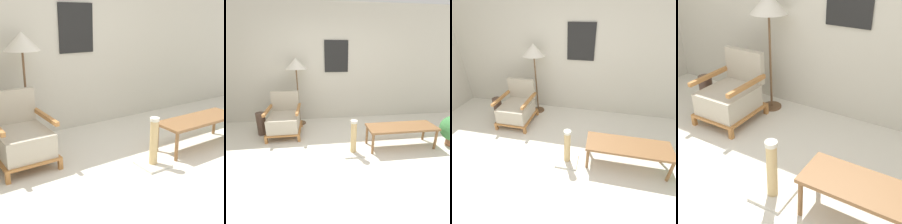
% 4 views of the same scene
% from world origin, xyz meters
% --- Properties ---
extents(ground_plane, '(14.00, 14.00, 0.00)m').
position_xyz_m(ground_plane, '(0.00, 0.00, 0.00)').
color(ground_plane, silver).
extents(wall_back, '(8.00, 0.09, 2.70)m').
position_xyz_m(wall_back, '(0.00, 2.32, 1.35)').
color(wall_back, beige).
rests_on(wall_back, ground_plane).
extents(armchair, '(0.66, 0.77, 0.86)m').
position_xyz_m(armchair, '(-1.07, 1.48, 0.33)').
color(armchair, '#B2753D').
rests_on(armchair, ground_plane).
extents(floor_lamp, '(0.48, 0.48, 1.53)m').
position_xyz_m(floor_lamp, '(-0.80, 2.00, 1.35)').
color(floor_lamp, brown).
rests_on(floor_lamp, ground_plane).
extents(coffee_table, '(1.23, 0.43, 0.40)m').
position_xyz_m(coffee_table, '(1.10, 0.66, 0.36)').
color(coffee_table, brown).
rests_on(coffee_table, ground_plane).
extents(scratching_post, '(0.34, 0.34, 0.61)m').
position_xyz_m(scratching_post, '(0.20, 0.55, 0.21)').
color(scratching_post, beige).
rests_on(scratching_post, ground_plane).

